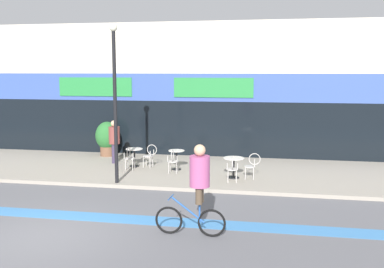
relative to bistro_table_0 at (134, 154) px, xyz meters
The scene contains 16 objects.
ground_plane 7.34m from the bistro_table_0, 89.66° to the right, with size 120.00×120.00×0.00m, color #5B5B60.
sidewalk_slab 0.57m from the bistro_table_0, 56.52° to the right, with size 40.00×5.50×0.12m, color gray.
storefront_facade 5.20m from the bistro_table_0, 89.46° to the left, with size 40.00×4.06×5.93m.
bike_lane_stripe 5.74m from the bistro_table_0, 89.56° to the right, with size 36.00×0.70×0.01m, color #3D7AB7.
bistro_table_0 is the anchor object (origin of this frame).
bistro_table_1 1.76m from the bistro_table_0, ahead, with size 0.60×0.60×0.75m.
bistro_table_2 4.15m from the bistro_table_0, 16.37° to the right, with size 0.74×0.74×0.72m.
cafe_chair_0_near 0.63m from the bistro_table_0, 89.72° to the right, with size 0.42×0.58×0.90m.
cafe_chair_0_side 0.63m from the bistro_table_0, ahead, with size 0.60×0.45×0.90m.
cafe_chair_1_near 1.95m from the bistro_table_0, 26.71° to the right, with size 0.41×0.58×0.90m.
cafe_chair_2_near 4.38m from the bistro_table_0, 24.21° to the right, with size 0.45×0.60×0.90m.
cafe_chair_2_side 4.76m from the bistro_table_0, 14.21° to the right, with size 0.58×0.42×0.90m.
planter_pot 2.73m from the bistro_table_0, 133.44° to the left, with size 1.02×1.02×1.51m.
lamp_post 3.57m from the bistro_table_0, 85.60° to the right, with size 0.26×0.26×5.22m.
cyclist_1 7.52m from the bistro_table_0, 60.98° to the right, with size 1.70×0.49×2.18m.
pedestrian_near_end 1.26m from the bistro_table_0, 151.55° to the left, with size 0.51×0.51×1.74m.
Camera 1 is at (5.30, -9.20, 3.86)m, focal length 42.00 mm.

